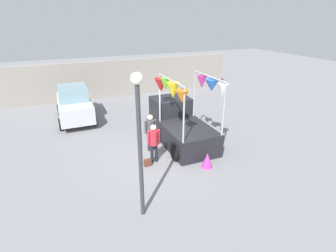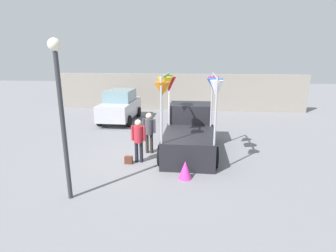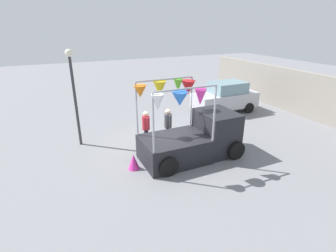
{
  "view_description": "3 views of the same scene",
  "coord_description": "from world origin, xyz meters",
  "px_view_note": "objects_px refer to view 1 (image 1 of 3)",
  "views": [
    {
      "loc": [
        -3.75,
        -9.41,
        5.49
      ],
      "look_at": [
        0.18,
        -0.08,
        1.22
      ],
      "focal_mm": 28.0,
      "sensor_mm": 36.0,
      "label": 1
    },
    {
      "loc": [
        1.4,
        -9.59,
        3.83
      ],
      "look_at": [
        0.39,
        -0.35,
        1.34
      ],
      "focal_mm": 28.0,
      "sensor_mm": 36.0,
      "label": 2
    },
    {
      "loc": [
        9.63,
        -4.34,
        5.25
      ],
      "look_at": [
        0.19,
        0.04,
        1.13
      ],
      "focal_mm": 28.0,
      "sensor_mm": 36.0,
      "label": 3
    }
  ],
  "objects_px": {
    "parked_car": "(74,104)",
    "folded_kite_bundle_magenta": "(207,160)",
    "vendor_truck": "(179,121)",
    "person_customer": "(154,140)",
    "person_vendor": "(150,129)",
    "handbag": "(148,163)",
    "street_lamp": "(139,130)"
  },
  "relations": [
    {
      "from": "parked_car",
      "to": "folded_kite_bundle_magenta",
      "type": "height_order",
      "value": "parked_car"
    },
    {
      "from": "folded_kite_bundle_magenta",
      "to": "vendor_truck",
      "type": "bearing_deg",
      "value": 89.37
    },
    {
      "from": "vendor_truck",
      "to": "person_customer",
      "type": "xyz_separation_m",
      "value": [
        -1.8,
        -1.51,
        0.05
      ]
    },
    {
      "from": "person_vendor",
      "to": "handbag",
      "type": "relative_size",
      "value": 5.94
    },
    {
      "from": "street_lamp",
      "to": "handbag",
      "type": "bearing_deg",
      "value": 68.29
    },
    {
      "from": "vendor_truck",
      "to": "folded_kite_bundle_magenta",
      "type": "distance_m",
      "value": 2.77
    },
    {
      "from": "folded_kite_bundle_magenta",
      "to": "street_lamp",
      "type": "bearing_deg",
      "value": -153.72
    },
    {
      "from": "person_vendor",
      "to": "street_lamp",
      "type": "bearing_deg",
      "value": -112.87
    },
    {
      "from": "person_vendor",
      "to": "parked_car",
      "type": "bearing_deg",
      "value": 117.55
    },
    {
      "from": "person_customer",
      "to": "person_vendor",
      "type": "distance_m",
      "value": 1.01
    },
    {
      "from": "person_customer",
      "to": "handbag",
      "type": "bearing_deg",
      "value": -150.26
    },
    {
      "from": "vendor_truck",
      "to": "handbag",
      "type": "bearing_deg",
      "value": -141.46
    },
    {
      "from": "parked_car",
      "to": "street_lamp",
      "type": "xyz_separation_m",
      "value": [
        1.13,
        -8.89,
        1.8
      ]
    },
    {
      "from": "person_customer",
      "to": "handbag",
      "type": "relative_size",
      "value": 5.81
    },
    {
      "from": "vendor_truck",
      "to": "folded_kite_bundle_magenta",
      "type": "relative_size",
      "value": 6.9
    },
    {
      "from": "person_customer",
      "to": "street_lamp",
      "type": "xyz_separation_m",
      "value": [
        -1.36,
        -2.73,
        1.77
      ]
    },
    {
      "from": "person_vendor",
      "to": "folded_kite_bundle_magenta",
      "type": "height_order",
      "value": "person_vendor"
    },
    {
      "from": "vendor_truck",
      "to": "street_lamp",
      "type": "distance_m",
      "value": 5.59
    },
    {
      "from": "vendor_truck",
      "to": "parked_car",
      "type": "relative_size",
      "value": 1.04
    },
    {
      "from": "folded_kite_bundle_magenta",
      "to": "person_vendor",
      "type": "bearing_deg",
      "value": 125.69
    },
    {
      "from": "parked_car",
      "to": "handbag",
      "type": "distance_m",
      "value": 6.76
    },
    {
      "from": "vendor_truck",
      "to": "person_vendor",
      "type": "distance_m",
      "value": 1.67
    },
    {
      "from": "parked_car",
      "to": "person_vendor",
      "type": "height_order",
      "value": "parked_car"
    },
    {
      "from": "person_vendor",
      "to": "folded_kite_bundle_magenta",
      "type": "xyz_separation_m",
      "value": [
        1.56,
        -2.17,
        -0.7
      ]
    },
    {
      "from": "street_lamp",
      "to": "person_customer",
      "type": "bearing_deg",
      "value": 63.56
    },
    {
      "from": "vendor_truck",
      "to": "street_lamp",
      "type": "bearing_deg",
      "value": -126.67
    },
    {
      "from": "handbag",
      "to": "parked_car",
      "type": "bearing_deg",
      "value": 108.58
    },
    {
      "from": "person_customer",
      "to": "person_vendor",
      "type": "xyz_separation_m",
      "value": [
        0.21,
        0.99,
        0.02
      ]
    },
    {
      "from": "person_customer",
      "to": "street_lamp",
      "type": "bearing_deg",
      "value": -116.44
    },
    {
      "from": "vendor_truck",
      "to": "person_customer",
      "type": "distance_m",
      "value": 2.35
    },
    {
      "from": "person_vendor",
      "to": "street_lamp",
      "type": "height_order",
      "value": "street_lamp"
    },
    {
      "from": "parked_car",
      "to": "handbag",
      "type": "bearing_deg",
      "value": -71.42
    }
  ]
}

